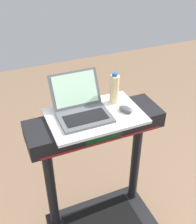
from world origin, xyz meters
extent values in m
cylinder|color=black|center=(-0.34, 0.70, 0.56)|extent=(0.07, 0.07, 0.81)
cylinder|color=black|center=(0.34, 0.70, 0.56)|extent=(0.07, 0.07, 0.81)
cube|color=black|center=(0.00, 0.70, 1.02)|extent=(0.90, 0.28, 0.11)
cube|color=#0C3F19|center=(0.00, 0.56, 1.02)|extent=(0.24, 0.01, 0.06)
cube|color=maroon|center=(0.00, 0.56, 0.97)|extent=(0.81, 0.00, 0.02)
cube|color=white|center=(0.00, 0.70, 1.08)|extent=(0.60, 0.40, 0.02)
cube|color=#515459|center=(-0.07, 0.68, 1.10)|extent=(0.32, 0.23, 0.02)
cube|color=black|center=(-0.07, 0.67, 1.11)|extent=(0.27, 0.13, 0.00)
cube|color=#515459|center=(-0.07, 0.85, 1.22)|extent=(0.32, 0.11, 0.21)
cube|color=#B2E0B7|center=(-0.07, 0.85, 1.22)|extent=(0.29, 0.09, 0.18)
ellipsoid|color=#4C4C51|center=(0.20, 0.66, 1.11)|extent=(0.10, 0.12, 0.03)
cylinder|color=beige|center=(0.18, 0.79, 1.19)|extent=(0.06, 0.06, 0.20)
cylinder|color=#2659A5|center=(0.18, 0.79, 1.30)|extent=(0.03, 0.03, 0.02)
camera|label=1|loc=(-0.55, -0.64, 2.09)|focal=44.36mm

